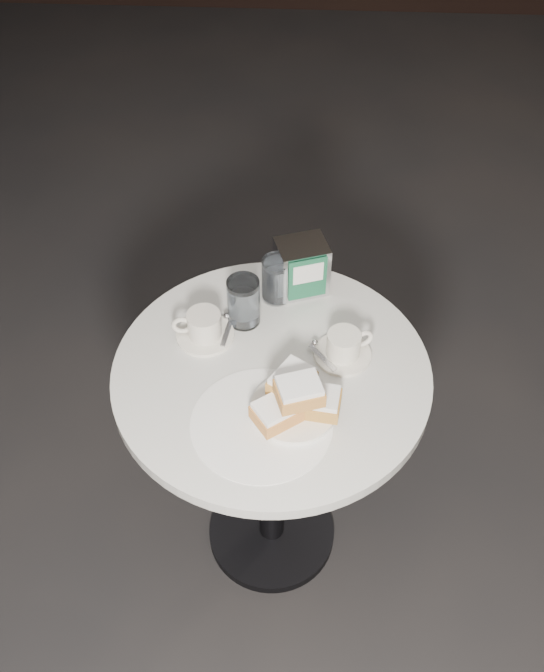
{
  "coord_description": "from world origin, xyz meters",
  "views": [
    {
      "loc": [
        0.06,
        -1.05,
        1.99
      ],
      "look_at": [
        0.0,
        0.02,
        0.83
      ],
      "focal_mm": 40.0,
      "sensor_mm": 36.0,
      "label": 1
    }
  ],
  "objects_px": {
    "coffee_cup_right": "(344,347)",
    "napkin_dispenser": "(302,267)",
    "water_glass_right": "(277,280)",
    "beignet_plate": "(296,400)",
    "water_glass_left": "(244,302)",
    "cafe_table": "(272,423)",
    "coffee_cup_left": "(204,327)"
  },
  "relations": [
    {
      "from": "water_glass_left",
      "to": "napkin_dispenser",
      "type": "bearing_deg",
      "value": 41.81
    },
    {
      "from": "coffee_cup_right",
      "to": "water_glass_right",
      "type": "distance_m",
      "value": 0.24
    },
    {
      "from": "coffee_cup_right",
      "to": "napkin_dispenser",
      "type": "relative_size",
      "value": 1.21
    },
    {
      "from": "beignet_plate",
      "to": "coffee_cup_right",
      "type": "distance_m",
      "value": 0.19
    },
    {
      "from": "coffee_cup_right",
      "to": "water_glass_left",
      "type": "relative_size",
      "value": 1.39
    },
    {
      "from": "cafe_table",
      "to": "beignet_plate",
      "type": "xyz_separation_m",
      "value": [
        0.06,
        -0.12,
        0.24
      ]
    },
    {
      "from": "cafe_table",
      "to": "beignet_plate",
      "type": "height_order",
      "value": "beignet_plate"
    },
    {
      "from": "coffee_cup_right",
      "to": "napkin_dispenser",
      "type": "height_order",
      "value": "napkin_dispenser"
    },
    {
      "from": "beignet_plate",
      "to": "water_glass_left",
      "type": "height_order",
      "value": "water_glass_left"
    },
    {
      "from": "napkin_dispenser",
      "to": "coffee_cup_right",
      "type": "bearing_deg",
      "value": -83.4
    },
    {
      "from": "water_glass_right",
      "to": "cafe_table",
      "type": "bearing_deg",
      "value": -89.94
    },
    {
      "from": "coffee_cup_left",
      "to": "coffee_cup_right",
      "type": "xyz_separation_m",
      "value": [
        0.31,
        -0.04,
        -0.0
      ]
    },
    {
      "from": "cafe_table",
      "to": "coffee_cup_right",
      "type": "distance_m",
      "value": 0.28
    },
    {
      "from": "coffee_cup_right",
      "to": "water_glass_left",
      "type": "distance_m",
      "value": 0.25
    },
    {
      "from": "beignet_plate",
      "to": "coffee_cup_right",
      "type": "relative_size",
      "value": 1.34
    },
    {
      "from": "beignet_plate",
      "to": "water_glass_left",
      "type": "distance_m",
      "value": 0.29
    },
    {
      "from": "coffee_cup_right",
      "to": "water_glass_left",
      "type": "height_order",
      "value": "water_glass_left"
    },
    {
      "from": "coffee_cup_right",
      "to": "water_glass_right",
      "type": "xyz_separation_m",
      "value": [
        -0.16,
        0.18,
        0.03
      ]
    },
    {
      "from": "cafe_table",
      "to": "beignet_plate",
      "type": "relative_size",
      "value": 3.31
    },
    {
      "from": "coffee_cup_left",
      "to": "water_glass_left",
      "type": "height_order",
      "value": "water_glass_left"
    },
    {
      "from": "cafe_table",
      "to": "water_glass_right",
      "type": "bearing_deg",
      "value": 90.06
    },
    {
      "from": "coffee_cup_right",
      "to": "beignet_plate",
      "type": "bearing_deg",
      "value": -144.52
    },
    {
      "from": "cafe_table",
      "to": "coffee_cup_left",
      "type": "relative_size",
      "value": 5.08
    },
    {
      "from": "cafe_table",
      "to": "napkin_dispenser",
      "type": "bearing_deg",
      "value": 77.62
    },
    {
      "from": "coffee_cup_left",
      "to": "napkin_dispenser",
      "type": "distance_m",
      "value": 0.28
    },
    {
      "from": "coffee_cup_right",
      "to": "water_glass_right",
      "type": "bearing_deg",
      "value": 108.24
    },
    {
      "from": "coffee_cup_right",
      "to": "water_glass_left",
      "type": "xyz_separation_m",
      "value": [
        -0.23,
        0.1,
        0.03
      ]
    },
    {
      "from": "beignet_plate",
      "to": "water_glass_right",
      "type": "height_order",
      "value": "beignet_plate"
    },
    {
      "from": "coffee_cup_left",
      "to": "water_glass_left",
      "type": "xyz_separation_m",
      "value": [
        0.09,
        0.06,
        0.03
      ]
    },
    {
      "from": "cafe_table",
      "to": "water_glass_right",
      "type": "distance_m",
      "value": 0.34
    },
    {
      "from": "water_glass_left",
      "to": "water_glass_right",
      "type": "relative_size",
      "value": 1.07
    },
    {
      "from": "coffee_cup_right",
      "to": "napkin_dispenser",
      "type": "xyz_separation_m",
      "value": [
        -0.1,
        0.21,
        0.04
      ]
    }
  ]
}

